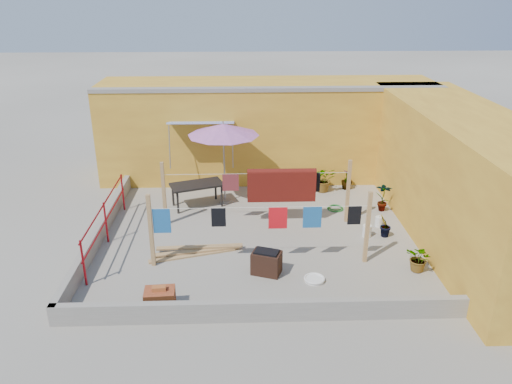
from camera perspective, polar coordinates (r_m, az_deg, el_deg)
ground at (r=13.17m, az=0.19°, el=-5.03°), size 80.00×80.00×0.00m
wall_back at (r=16.99m, az=1.29°, el=7.20°), size 11.00×3.27×3.21m
wall_right at (r=13.72m, az=22.46°, el=1.64°), size 2.40×9.00×3.20m
parapet_front at (r=10.00m, az=0.98°, el=-13.40°), size 8.30×0.16×0.44m
parapet_left at (r=13.56m, az=-17.36°, el=-4.25°), size 0.16×7.30×0.44m
red_railing at (r=13.11m, az=-16.86°, el=-2.69°), size 0.05×4.20×1.10m
clothesline_rig at (r=13.25m, az=2.46°, el=0.19°), size 5.09×2.35×1.80m
patio_umbrella at (r=14.47m, az=-3.75°, el=7.08°), size 2.52×2.52×2.51m
outdoor_table at (r=14.77m, az=-6.77°, el=0.69°), size 1.68×1.23×0.71m
brick_stack at (r=10.48m, az=-10.92°, el=-11.95°), size 0.63×0.48×0.53m
lumber_pile at (r=12.40m, az=-6.85°, el=-6.71°), size 2.26×0.75×0.14m
brazier at (r=11.43m, az=1.21°, el=-8.03°), size 0.75×0.62×0.58m
white_basin at (r=11.34m, az=6.68°, el=-9.86°), size 0.48×0.48×0.08m
water_jug_a at (r=13.39m, az=12.56°, el=-4.35°), size 0.23×0.23×0.36m
water_jug_b at (r=14.03m, az=13.85°, el=-3.29°), size 0.20×0.20×0.32m
green_hose at (r=14.87m, az=9.06°, el=-1.83°), size 0.48×0.48×0.07m
plant_back_a at (r=15.98m, az=7.74°, el=1.48°), size 0.78×0.69×0.83m
plant_back_b at (r=16.32m, az=10.36°, el=1.43°), size 0.44×0.44×0.65m
plant_right_a at (r=14.89m, az=14.34°, el=-0.53°), size 0.55×0.48×0.88m
plant_right_b at (r=13.40m, az=14.52°, el=-3.77°), size 0.44×0.45×0.63m
plant_right_c at (r=12.08m, az=18.20°, el=-7.26°), size 0.76×0.77×0.64m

